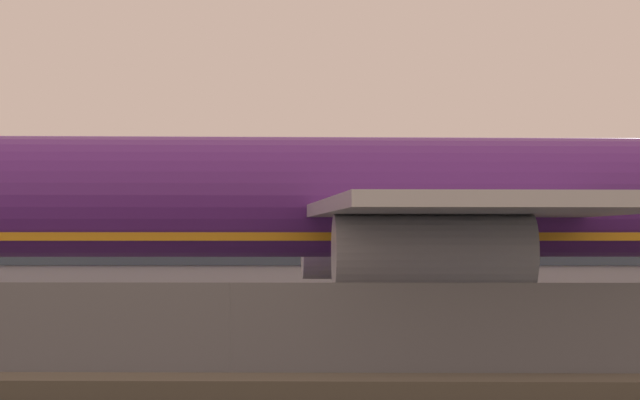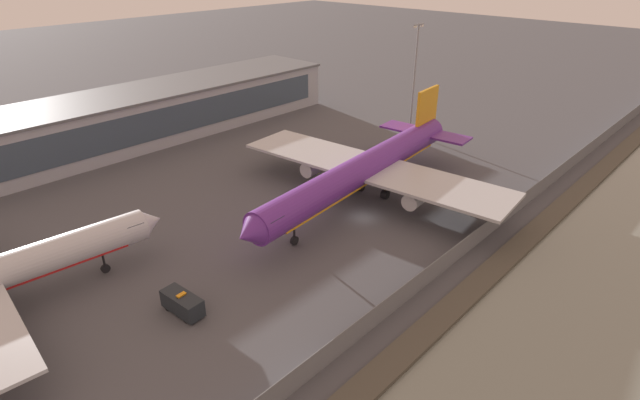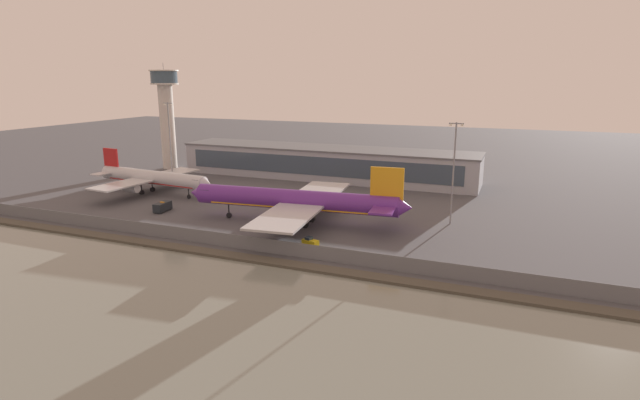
{
  "view_description": "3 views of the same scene",
  "coord_description": "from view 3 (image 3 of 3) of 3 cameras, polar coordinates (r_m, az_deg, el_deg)",
  "views": [
    {
      "loc": [
        4.12,
        -66.83,
        3.86
      ],
      "look_at": [
        1.73,
        5.74,
        5.47
      ],
      "focal_mm": 105.0,
      "sensor_mm": 36.0,
      "label": 1
    },
    {
      "loc": [
        -51.91,
        -39.83,
        35.73
      ],
      "look_at": [
        -3.75,
        5.34,
        2.45
      ],
      "focal_mm": 28.0,
      "sensor_mm": 36.0,
      "label": 2
    },
    {
      "loc": [
        49.69,
        -94.64,
        32.05
      ],
      "look_at": [
        5.75,
        14.4,
        3.16
      ],
      "focal_mm": 28.0,
      "sensor_mm": 36.0,
      "label": 3
    }
  ],
  "objects": [
    {
      "name": "apron_light_mast_apron_east",
      "position": [
        156.57,
        -16.76,
        6.54
      ],
      "size": [
        3.2,
        0.4,
        25.03
      ],
      "color": "gray",
      "rests_on": "ground"
    },
    {
      "name": "control_tower",
      "position": [
        187.25,
        -17.16,
        9.84
      ],
      "size": [
        10.09,
        10.09,
        37.07
      ],
      "color": "beige",
      "rests_on": "ground"
    },
    {
      "name": "passenger_jet_silver",
      "position": [
        148.7,
        -18.74,
        2.43
      ],
      "size": [
        41.57,
        35.88,
        12.02
      ],
      "color": "silver",
      "rests_on": "ground"
    },
    {
      "name": "baggage_tug",
      "position": [
        97.72,
        -1.13,
        -4.84
      ],
      "size": [
        3.52,
        2.41,
        1.8
      ],
      "color": "yellow",
      "rests_on": "ground"
    },
    {
      "name": "perimeter_fence",
      "position": [
        97.95,
        -9.85,
        -4.66
      ],
      "size": [
        280.0,
        0.1,
        2.74
      ],
      "color": "slate",
      "rests_on": "ground"
    },
    {
      "name": "shoreline_seawall",
      "position": [
        94.75,
        -11.25,
        -6.08
      ],
      "size": [
        320.0,
        3.0,
        0.5
      ],
      "color": "#474238",
      "rests_on": "ground"
    },
    {
      "name": "ground_plane",
      "position": [
        111.59,
        -5.52,
        -2.95
      ],
      "size": [
        500.0,
        500.0,
        0.0
      ],
      "primitive_type": "plane",
      "color": "#4C4C51"
    },
    {
      "name": "cargo_jet_purple",
      "position": [
        111.34,
        -2.5,
        -0.09
      ],
      "size": [
        52.39,
        45.72,
        13.99
      ],
      "color": "#602889",
      "rests_on": "ground"
    },
    {
      "name": "apron_light_mast_apron_west",
      "position": [
        113.58,
        15.02,
        3.5
      ],
      "size": [
        3.2,
        0.4,
        22.73
      ],
      "color": "gray",
      "rests_on": "ground"
    },
    {
      "name": "ops_van",
      "position": [
        128.3,
        -17.58,
        -0.73
      ],
      "size": [
        2.47,
        5.34,
        2.48
      ],
      "color": "#1E2328",
      "rests_on": "ground"
    },
    {
      "name": "terminal_building",
      "position": [
        163.03,
        0.67,
        4.28
      ],
      "size": [
        97.9,
        17.17,
        10.13
      ],
      "color": "#9EA3AD",
      "rests_on": "ground"
    }
  ]
}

